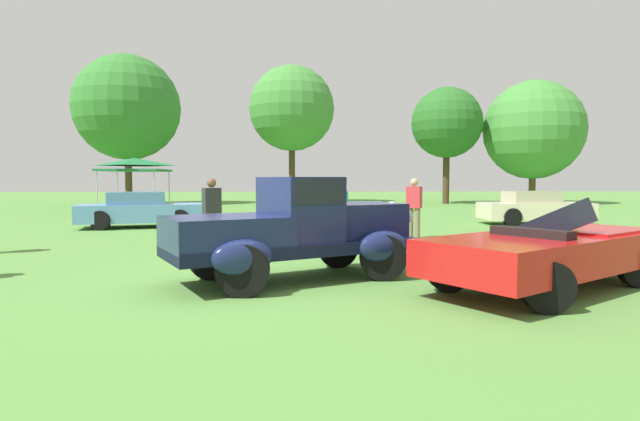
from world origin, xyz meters
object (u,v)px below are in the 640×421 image
neighbor_convertible (550,251)px  show_car_teal (324,208)px  show_car_skyblue (141,210)px  show_car_cream (534,208)px  feature_pickup_truck (295,228)px  spectator_far_side (212,211)px  canopy_tent_left_field (134,164)px  spectator_near_truck (414,206)px

neighbor_convertible → show_car_teal: bearing=104.5°
show_car_skyblue → show_car_cream: size_ratio=1.16×
neighbor_convertible → show_car_teal: 11.91m
feature_pickup_truck → show_car_cream: size_ratio=1.12×
feature_pickup_truck → show_car_skyblue: bearing=120.1°
feature_pickup_truck → neighbor_convertible: feature_pickup_truck is taller
show_car_cream → spectator_far_side: spectator_far_side is taller
neighbor_convertible → canopy_tent_left_field: canopy_tent_left_field is taller
spectator_far_side → show_car_skyblue: bearing=121.0°
canopy_tent_left_field → spectator_near_truck: bearing=-45.0°
feature_pickup_truck → canopy_tent_left_field: (-8.23, 17.28, 1.56)m
canopy_tent_left_field → spectator_far_side: bearing=-65.4°
neighbor_convertible → show_car_skyblue: 13.89m
neighbor_convertible → show_car_teal: size_ratio=1.01×
spectator_near_truck → canopy_tent_left_field: size_ratio=0.57×
show_car_skyblue → canopy_tent_left_field: 8.47m
show_car_teal → canopy_tent_left_field: bearing=144.4°
neighbor_convertible → spectator_far_side: size_ratio=2.66×
show_car_cream → canopy_tent_left_field: (-16.84, 7.07, 1.82)m
show_car_teal → show_car_cream: same height
show_car_cream → canopy_tent_left_field: 18.36m
feature_pickup_truck → show_car_teal: 10.79m
show_car_skyblue → show_car_cream: 14.12m
spectator_near_truck → canopy_tent_left_field: bearing=135.0°
feature_pickup_truck → spectator_near_truck: (3.22, 5.84, 0.05)m
neighbor_convertible → show_car_cream: size_ratio=1.17×
feature_pickup_truck → show_car_cream: feature_pickup_truck is taller
spectator_far_side → canopy_tent_left_field: size_ratio=0.57×
show_car_cream → neighbor_convertible: bearing=-113.3°
spectator_far_side → canopy_tent_left_field: (-6.20, 13.54, 1.51)m
canopy_tent_left_field → show_car_skyblue: bearing=-70.6°
show_car_teal → canopy_tent_left_field: size_ratio=1.50×
spectator_near_truck → spectator_far_side: bearing=-158.1°
spectator_far_side → feature_pickup_truck: bearing=-61.4°
show_car_skyblue → show_car_teal: 6.51m
show_car_teal → canopy_tent_left_field: canopy_tent_left_field is taller
feature_pickup_truck → spectator_near_truck: size_ratio=2.54×
show_car_cream → spectator_near_truck: bearing=-141.0°
show_car_skyblue → spectator_near_truck: bearing=-22.7°
show_car_teal → spectator_far_side: bearing=-112.6°
show_car_teal → canopy_tent_left_field: 11.37m
neighbor_convertible → show_car_cream: neighbor_convertible is taller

